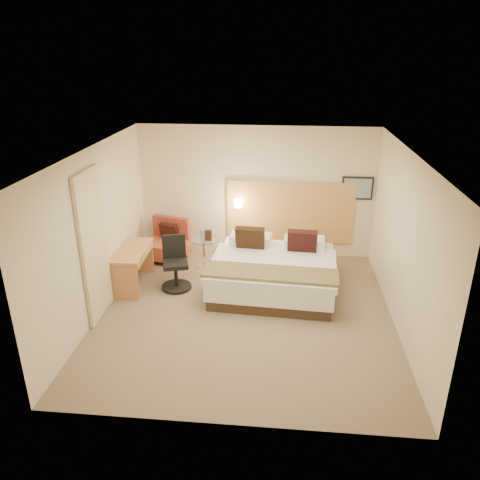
# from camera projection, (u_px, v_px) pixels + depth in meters

# --- Properties ---
(floor) EXTENTS (4.80, 5.00, 0.02)m
(floor) POSITION_uv_depth(u_px,v_px,m) (245.00, 314.00, 7.78)
(floor) COLOR #7A6952
(floor) RESTS_ON ground
(ceiling) EXTENTS (4.80, 5.00, 0.02)m
(ceiling) POSITION_uv_depth(u_px,v_px,m) (246.00, 151.00, 6.75)
(ceiling) COLOR silver
(ceiling) RESTS_ON floor
(wall_back) EXTENTS (4.80, 0.02, 2.70)m
(wall_back) POSITION_uv_depth(u_px,v_px,m) (256.00, 192.00, 9.57)
(wall_back) COLOR beige
(wall_back) RESTS_ON floor
(wall_front) EXTENTS (4.80, 0.02, 2.70)m
(wall_front) POSITION_uv_depth(u_px,v_px,m) (225.00, 327.00, 4.95)
(wall_front) COLOR beige
(wall_front) RESTS_ON floor
(wall_left) EXTENTS (0.02, 5.00, 2.70)m
(wall_left) POSITION_uv_depth(u_px,v_px,m) (96.00, 232.00, 7.48)
(wall_left) COLOR beige
(wall_left) RESTS_ON floor
(wall_right) EXTENTS (0.02, 5.00, 2.70)m
(wall_right) POSITION_uv_depth(u_px,v_px,m) (405.00, 244.00, 7.05)
(wall_right) COLOR beige
(wall_right) RESTS_ON floor
(headboard_panel) EXTENTS (2.60, 0.04, 1.30)m
(headboard_panel) POSITION_uv_depth(u_px,v_px,m) (290.00, 212.00, 9.63)
(headboard_panel) COLOR #BD8A4A
(headboard_panel) RESTS_ON wall_back
(art_frame) EXTENTS (0.62, 0.03, 0.47)m
(art_frame) POSITION_uv_depth(u_px,v_px,m) (357.00, 188.00, 9.31)
(art_frame) COLOR black
(art_frame) RESTS_ON wall_back
(art_canvas) EXTENTS (0.54, 0.01, 0.39)m
(art_canvas) POSITION_uv_depth(u_px,v_px,m) (357.00, 188.00, 9.29)
(art_canvas) COLOR gray
(art_canvas) RESTS_ON wall_back
(lamp_arm) EXTENTS (0.02, 0.12, 0.02)m
(lamp_arm) POSITION_uv_depth(u_px,v_px,m) (239.00, 202.00, 9.60)
(lamp_arm) COLOR white
(lamp_arm) RESTS_ON wall_back
(lamp_shade) EXTENTS (0.15, 0.15, 0.15)m
(lamp_shade) POSITION_uv_depth(u_px,v_px,m) (238.00, 203.00, 9.54)
(lamp_shade) COLOR #FCEBC5
(lamp_shade) RESTS_ON wall_back
(curtain) EXTENTS (0.06, 0.90, 2.42)m
(curtain) POSITION_uv_depth(u_px,v_px,m) (94.00, 246.00, 7.29)
(curtain) COLOR beige
(curtain) RESTS_ON wall_left
(bottle_a) EXTENTS (0.07, 0.07, 0.20)m
(bottle_a) POSITION_uv_depth(u_px,v_px,m) (202.00, 234.00, 9.26)
(bottle_a) COLOR #8EBDDC
(bottle_a) RESTS_ON side_table
(bottle_b) EXTENTS (0.07, 0.07, 0.20)m
(bottle_b) POSITION_uv_depth(u_px,v_px,m) (205.00, 235.00, 9.24)
(bottle_b) COLOR #91B2E1
(bottle_b) RESTS_ON side_table
(menu_folder) EXTENTS (0.14, 0.07, 0.22)m
(menu_folder) POSITION_uv_depth(u_px,v_px,m) (208.00, 235.00, 9.18)
(menu_folder) COLOR #3C2018
(menu_folder) RESTS_ON side_table
(bed) EXTENTS (2.31, 2.26, 1.07)m
(bed) POSITION_uv_depth(u_px,v_px,m) (274.00, 270.00, 8.49)
(bed) COLOR #392A1C
(bed) RESTS_ON floor
(lounge_chair) EXTENTS (0.95, 0.87, 0.85)m
(lounge_chair) POSITION_uv_depth(u_px,v_px,m) (167.00, 244.00, 9.67)
(lounge_chair) COLOR tan
(lounge_chair) RESTS_ON floor
(side_table) EXTENTS (0.59, 0.59, 0.57)m
(side_table) POSITION_uv_depth(u_px,v_px,m) (204.00, 251.00, 9.35)
(side_table) COLOR white
(side_table) RESTS_ON floor
(desk) EXTENTS (0.57, 1.18, 0.73)m
(desk) POSITION_uv_depth(u_px,v_px,m) (133.00, 257.00, 8.47)
(desk) COLOR tan
(desk) RESTS_ON floor
(desk_chair) EXTENTS (0.68, 0.68, 0.97)m
(desk_chair) POSITION_uv_depth(u_px,v_px,m) (175.00, 267.00, 8.48)
(desk_chair) COLOR black
(desk_chair) RESTS_ON floor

